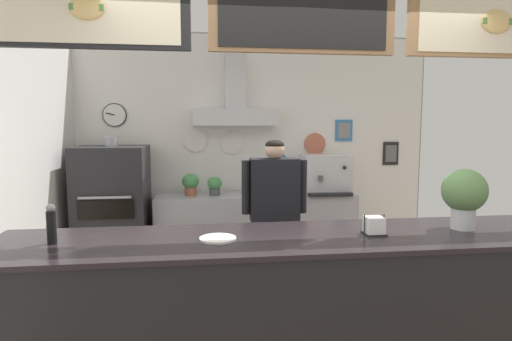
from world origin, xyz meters
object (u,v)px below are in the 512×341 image
object	(u,v)px
espresso_machine	(325,174)
napkin_holder	(374,226)
pepper_grinder	(51,224)
shop_worker	(274,223)
potted_sage	(191,183)
pizza_oven	(114,214)
potted_oregano	(260,183)
basil_vase	(464,195)
potted_rosemary	(215,185)
potted_basil	(293,184)
condiment_plate	(218,238)

from	to	relation	value
espresso_machine	napkin_holder	distance (m)	2.52
pepper_grinder	shop_worker	bearing A→B (deg)	40.38
espresso_machine	potted_sage	bearing A→B (deg)	178.83
pepper_grinder	pizza_oven	bearing A→B (deg)	93.84
espresso_machine	potted_oregano	bearing A→B (deg)	178.71
basil_vase	potted_rosemary	bearing A→B (deg)	121.88
shop_worker	potted_rosemary	bearing A→B (deg)	-65.68
potted_oregano	napkin_holder	bearing A→B (deg)	-81.80
potted_rosemary	pepper_grinder	world-z (taller)	pepper_grinder
potted_oregano	potted_basil	world-z (taller)	potted_oregano
basil_vase	napkin_holder	size ratio (longest dim) A/B	2.93
shop_worker	potted_basil	size ratio (longest dim) A/B	8.04
shop_worker	potted_rosemary	size ratio (longest dim) A/B	7.44
potted_basil	pepper_grinder	bearing A→B (deg)	-127.72
espresso_machine	potted_rosemary	xyz separation A→B (m)	(-1.33, 0.02, -0.11)
potted_basil	napkin_holder	size ratio (longest dim) A/B	1.52
pizza_oven	potted_sage	distance (m)	0.92
potted_rosemary	potted_oregano	distance (m)	0.54
espresso_machine	pepper_grinder	xyz separation A→B (m)	(-2.32, -2.45, 0.04)
condiment_plate	napkin_holder	distance (m)	0.96
pizza_oven	potted_basil	world-z (taller)	pizza_oven
pizza_oven	potted_basil	xyz separation A→B (m)	(2.10, 0.14, 0.29)
shop_worker	basil_vase	distance (m)	1.67
pepper_grinder	basil_vase	distance (m)	2.51
potted_oregano	pepper_grinder	bearing A→B (deg)	-121.73
pizza_oven	espresso_machine	world-z (taller)	pizza_oven
shop_worker	espresso_machine	distance (m)	1.47
espresso_machine	basil_vase	xyz separation A→B (m)	(0.19, -2.43, 0.14)
condiment_plate	potted_sage	bearing A→B (deg)	95.21
shop_worker	napkin_holder	world-z (taller)	shop_worker
espresso_machine	condiment_plate	size ratio (longest dim) A/B	2.67
pizza_oven	potted_basil	distance (m)	2.12
shop_worker	napkin_holder	distance (m)	1.38
pepper_grinder	potted_basil	bearing A→B (deg)	52.28
condiment_plate	napkin_holder	world-z (taller)	napkin_holder
potted_basil	condiment_plate	world-z (taller)	potted_basil
pizza_oven	potted_sage	size ratio (longest dim) A/B	6.28
condiment_plate	basil_vase	bearing A→B (deg)	1.91
espresso_machine	potted_basil	bearing A→B (deg)	171.82
potted_sage	pepper_grinder	world-z (taller)	pepper_grinder
potted_rosemary	espresso_machine	bearing A→B (deg)	-0.92
shop_worker	napkin_holder	size ratio (longest dim) A/B	12.26
potted_basil	napkin_holder	world-z (taller)	napkin_holder
napkin_holder	condiment_plate	bearing A→B (deg)	-179.99
espresso_machine	shop_worker	bearing A→B (deg)	-124.91
shop_worker	napkin_holder	xyz separation A→B (m)	(0.40, -1.30, 0.27)
potted_oregano	pepper_grinder	size ratio (longest dim) A/B	1.07
espresso_machine	pepper_grinder	size ratio (longest dim) A/B	2.52
potted_oregano	napkin_holder	size ratio (longest dim) A/B	1.85
condiment_plate	basil_vase	distance (m)	1.59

